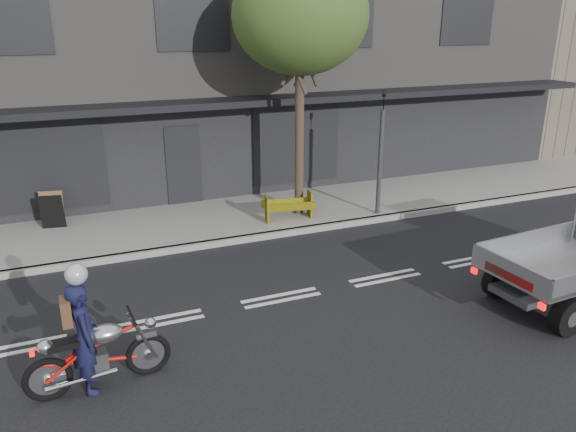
# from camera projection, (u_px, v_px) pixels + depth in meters

# --- Properties ---
(ground) EXTENTS (80.00, 80.00, 0.00)m
(ground) POSITION_uv_depth(u_px,v_px,m) (281.00, 298.00, 11.16)
(ground) COLOR black
(ground) RESTS_ON ground
(sidewalk) EXTENTS (32.00, 3.20, 0.15)m
(sidewalk) POSITION_uv_depth(u_px,v_px,m) (217.00, 220.00, 15.23)
(sidewalk) COLOR gray
(sidewalk) RESTS_ON ground
(kerb) EXTENTS (32.00, 0.20, 0.15)m
(kerb) POSITION_uv_depth(u_px,v_px,m) (235.00, 240.00, 13.84)
(kerb) COLOR gray
(kerb) RESTS_ON ground
(building_main) EXTENTS (26.00, 10.00, 8.00)m
(building_main) POSITION_uv_depth(u_px,v_px,m) (162.00, 55.00, 19.66)
(building_main) COLOR slate
(building_main) RESTS_ON ground
(street_tree) EXTENTS (3.40, 3.40, 6.74)m
(street_tree) POSITION_uv_depth(u_px,v_px,m) (300.00, 17.00, 13.84)
(street_tree) COLOR #382B21
(street_tree) RESTS_ON ground
(traffic_light_pole) EXTENTS (0.12, 0.12, 3.50)m
(traffic_light_pole) POSITION_uv_depth(u_px,v_px,m) (380.00, 160.00, 15.03)
(traffic_light_pole) COLOR #2D2D30
(traffic_light_pole) RESTS_ON ground
(motorcycle) EXTENTS (2.16, 0.63, 1.11)m
(motorcycle) POSITION_uv_depth(u_px,v_px,m) (98.00, 353.00, 8.32)
(motorcycle) COLOR black
(motorcycle) RESTS_ON ground
(rider) EXTENTS (0.46, 0.66, 1.75)m
(rider) POSITION_uv_depth(u_px,v_px,m) (85.00, 337.00, 8.17)
(rider) COLOR #131535
(rider) RESTS_ON ground
(construction_barrier) EXTENTS (1.40, 0.76, 0.74)m
(construction_barrier) POSITION_uv_depth(u_px,v_px,m) (292.00, 208.00, 14.79)
(construction_barrier) COLOR #D9C50B
(construction_barrier) RESTS_ON sidewalk
(sandwich_board) EXTENTS (0.64, 0.48, 0.91)m
(sandwich_board) POSITION_uv_depth(u_px,v_px,m) (52.00, 212.00, 14.22)
(sandwich_board) COLOR black
(sandwich_board) RESTS_ON sidewalk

